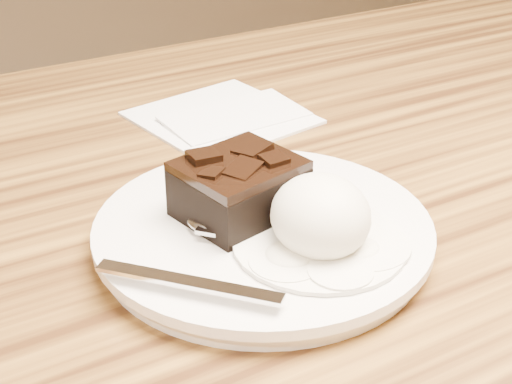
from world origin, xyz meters
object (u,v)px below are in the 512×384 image
ice_cream_scoop (320,216)px  napkin (221,116)px  brownie (239,192)px  plate (263,235)px  spoon (218,225)px

ice_cream_scoop → napkin: bearing=76.2°
brownie → napkin: bearing=65.6°
plate → brownie: brownie is taller
brownie → spoon: 0.03m
spoon → napkin: spoon is taller
plate → spoon: (-0.03, 0.01, 0.02)m
brownie → ice_cream_scoop: ice_cream_scoop is taller
ice_cream_scoop → spoon: 0.07m
plate → spoon: 0.04m
plate → spoon: spoon is taller
brownie → ice_cream_scoop: size_ratio=1.13×
brownie → spoon: size_ratio=0.44×
plate → napkin: 0.23m
ice_cream_scoop → spoon: bearing=134.7°
plate → napkin: plate is taller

